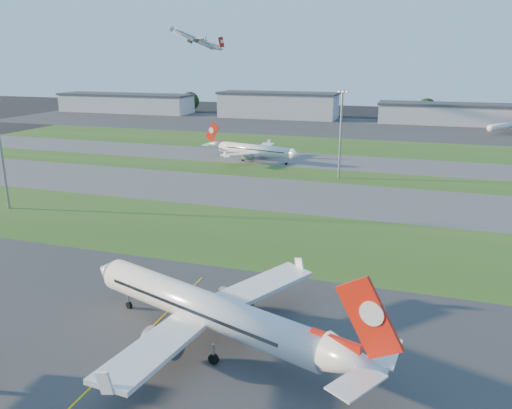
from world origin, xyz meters
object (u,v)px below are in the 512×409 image
at_px(airliner_taxiing, 254,150).
at_px(light_mast_centre, 341,129).
at_px(mini_jet_near, 505,126).
at_px(airliner_parked, 207,310).
at_px(light_mast_west, 0,147).

xyz_separation_m(airliner_taxiing, light_mast_centre, (32.25, -16.74, 10.92)).
distance_m(mini_jet_near, light_mast_centre, 135.11).
relative_size(airliner_parked, mini_jet_near, 1.69).
xyz_separation_m(mini_jet_near, light_mast_west, (-131.12, -175.94, 11.53)).
bearing_deg(airliner_parked, mini_jet_near, 92.47).
distance_m(airliner_taxiing, mini_jet_near, 139.17).
bearing_deg(light_mast_centre, mini_jet_near, 63.00).
bearing_deg(mini_jet_near, light_mast_west, 179.58).
bearing_deg(light_mast_centre, airliner_taxiing, 152.56).
xyz_separation_m(light_mast_west, light_mast_centre, (70.00, 56.00, 0.00)).
height_order(airliner_parked, light_mast_west, light_mast_west).
bearing_deg(airliner_parked, airliner_taxiing, 124.02).
xyz_separation_m(airliner_parked, light_mast_west, (-68.58, 39.50, 10.19)).
bearing_deg(airliner_taxiing, light_mast_west, 75.69).
bearing_deg(light_mast_centre, light_mast_west, -141.34).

